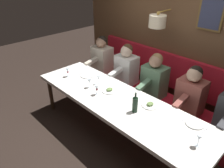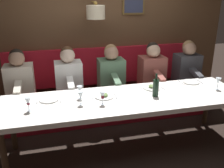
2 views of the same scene
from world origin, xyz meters
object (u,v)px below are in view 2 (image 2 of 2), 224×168
(diner_middle, at_px, (111,71))
(wine_bottle, at_px, (156,88))
(wine_glass_4, at_px, (28,102))
(diner_farthest, at_px, (19,78))
(diner_far, at_px, (69,75))
(diner_near, at_px, (152,68))
(wine_glass_0, at_px, (80,90))
(wine_glass_2, at_px, (218,81))
(diner_nearest, at_px, (187,66))
(wine_glass_1, at_px, (103,95))
(wine_glass_3, at_px, (81,95))
(dining_table, at_px, (126,102))

(diner_middle, bearing_deg, wine_bottle, -159.15)
(wine_glass_4, relative_size, wine_bottle, 0.55)
(diner_farthest, bearing_deg, diner_far, -90.00)
(diner_near, distance_m, diner_farthest, 2.05)
(wine_glass_0, bearing_deg, wine_glass_2, -94.43)
(wine_glass_2, height_order, wine_glass_4, same)
(diner_middle, distance_m, diner_far, 0.66)
(diner_nearest, distance_m, diner_near, 0.63)
(wine_glass_1, relative_size, wine_bottle, 0.55)
(diner_near, distance_m, wine_glass_0, 1.48)
(diner_nearest, xyz_separation_m, wine_glass_4, (-0.98, 2.50, 0.04))
(diner_nearest, relative_size, diner_near, 1.00)
(wine_glass_3, bearing_deg, wine_glass_1, -103.03)
(diner_middle, distance_m, wine_glass_1, 1.07)
(diner_near, relative_size, wine_bottle, 2.64)
(diner_near, bearing_deg, dining_table, 141.03)
(diner_near, height_order, wine_glass_3, diner_near)
(wine_glass_3, bearing_deg, wine_glass_0, -4.21)
(dining_table, xyz_separation_m, diner_middle, (0.88, -0.03, 0.13))
(wine_glass_0, bearing_deg, diner_nearest, -68.16)
(wine_glass_1, xyz_separation_m, wine_glass_2, (0.10, -1.61, 0.00))
(wine_glass_2, bearing_deg, wine_glass_0, 85.57)
(wine_glass_3, xyz_separation_m, wine_glass_4, (-0.03, 0.58, -0.00))
(wine_glass_2, bearing_deg, wine_glass_3, 91.31)
(diner_near, height_order, diner_far, same)
(diner_near, bearing_deg, wine_bottle, 160.08)
(diner_farthest, bearing_deg, diner_middle, -90.00)
(diner_near, height_order, wine_bottle, diner_near)
(dining_table, distance_m, diner_middle, 0.89)
(diner_far, distance_m, wine_glass_4, 1.11)
(wine_glass_2, bearing_deg, diner_middle, 54.31)
(diner_nearest, xyz_separation_m, diner_near, (0.00, 0.63, 0.00))
(diner_near, height_order, wine_glass_4, diner_near)
(wine_glass_0, bearing_deg, diner_middle, -37.52)
(diner_near, distance_m, wine_glass_1, 1.45)
(dining_table, relative_size, wine_glass_3, 18.74)
(diner_farthest, relative_size, wine_glass_2, 4.82)
(diner_near, bearing_deg, diner_nearest, -90.00)
(diner_far, bearing_deg, wine_glass_4, 151.99)
(wine_glass_1, xyz_separation_m, wine_bottle, (0.08, -0.70, 0.00))
(wine_glass_1, bearing_deg, diner_nearest, -58.90)
(diner_nearest, xyz_separation_m, wine_bottle, (-0.92, 0.97, 0.04))
(diner_nearest, xyz_separation_m, wine_glass_0, (-0.76, 1.90, 0.04))
(dining_table, bearing_deg, diner_farthest, 56.62)
(diner_far, distance_m, diner_farthest, 0.70)
(wine_glass_1, distance_m, wine_glass_4, 0.83)
(diner_farthest, height_order, wine_glass_2, diner_farthest)
(diner_farthest, xyz_separation_m, wine_glass_0, (-0.76, -0.78, 0.04))
(diner_nearest, distance_m, wine_glass_3, 2.14)
(diner_nearest, bearing_deg, wine_glass_2, 176.45)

